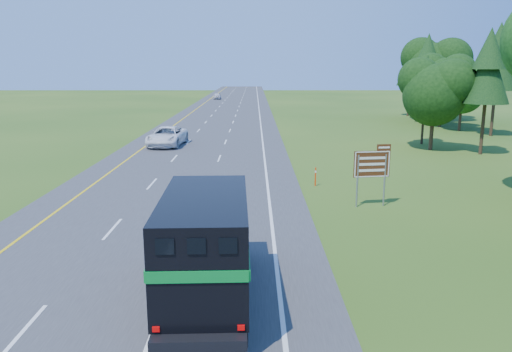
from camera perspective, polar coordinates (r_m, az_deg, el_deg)
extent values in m
cube|color=#38383A|center=(61.41, -4.58, 5.54)|extent=(15.00, 260.00, 0.04)
cube|color=yellow|center=(62.07, -9.67, 5.50)|extent=(0.15, 260.00, 0.01)
cube|color=white|center=(61.24, 0.58, 5.58)|extent=(0.15, 260.00, 0.01)
cylinder|color=black|center=(19.35, -8.15, -8.05)|extent=(0.39, 1.11, 1.10)
cylinder|color=black|center=(19.24, -1.88, -8.05)|extent=(0.39, 1.11, 1.10)
cylinder|color=black|center=(14.99, -10.06, -14.44)|extent=(0.39, 1.11, 1.10)
cylinder|color=black|center=(14.85, -1.77, -14.51)|extent=(0.39, 1.11, 1.10)
cylinder|color=black|center=(13.95, -10.75, -16.64)|extent=(0.39, 1.11, 1.10)
cylinder|color=black|center=(13.80, -1.73, -16.76)|extent=(0.39, 1.11, 1.10)
cube|color=black|center=(16.27, -5.58, -11.59)|extent=(2.67, 8.06, 0.28)
cube|color=black|center=(18.79, -5.11, -4.72)|extent=(2.50, 1.88, 1.89)
cube|color=black|center=(19.53, -5.00, -2.53)|extent=(2.19, 0.13, 0.60)
cube|color=black|center=(15.06, -5.86, -7.42)|extent=(2.69, 5.87, 2.74)
cube|color=#067B28|center=(12.31, -6.73, -11.40)|extent=(2.49, 0.13, 0.30)
cube|color=#067B28|center=(15.15, -10.69, -6.90)|extent=(0.24, 5.78, 0.30)
cube|color=#067B28|center=(14.99, -1.00, -6.90)|extent=(0.24, 5.78, 0.30)
cube|color=black|center=(12.11, -10.39, -7.95)|extent=(0.45, 0.06, 0.40)
cube|color=black|center=(12.02, -6.82, -7.97)|extent=(0.45, 0.06, 0.40)
cube|color=black|center=(11.98, -3.22, -7.97)|extent=(0.45, 0.06, 0.40)
cube|color=black|center=(13.36, -6.46, -19.14)|extent=(2.30, 0.20, 0.10)
cube|color=#B20505|center=(13.04, -11.37, -16.80)|extent=(0.18, 0.05, 0.14)
cube|color=#B20505|center=(12.88, -1.71, -16.94)|extent=(0.18, 0.05, 0.14)
imported|color=white|center=(47.66, -10.13, 4.49)|extent=(3.40, 6.53, 1.76)
imported|color=silver|center=(115.58, -4.46, 9.10)|extent=(1.84, 4.19, 1.40)
cylinder|color=gray|center=(26.80, 11.51, -0.57)|extent=(0.09, 0.09, 2.82)
cylinder|color=gray|center=(27.34, 14.49, -0.47)|extent=(0.09, 0.09, 2.82)
cube|color=#4C2410|center=(26.88, 13.11, 1.34)|extent=(1.96, 0.33, 1.41)
cube|color=#4C2410|center=(26.96, 14.41, 3.19)|extent=(0.75, 0.16, 0.34)
cube|color=white|center=(26.85, 13.13, 1.32)|extent=(1.86, 0.27, 1.35)
cube|color=red|center=(31.33, 6.81, -0.08)|extent=(0.09, 0.04, 1.18)
cube|color=white|center=(31.26, 6.82, 0.50)|extent=(0.10, 0.05, 0.13)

